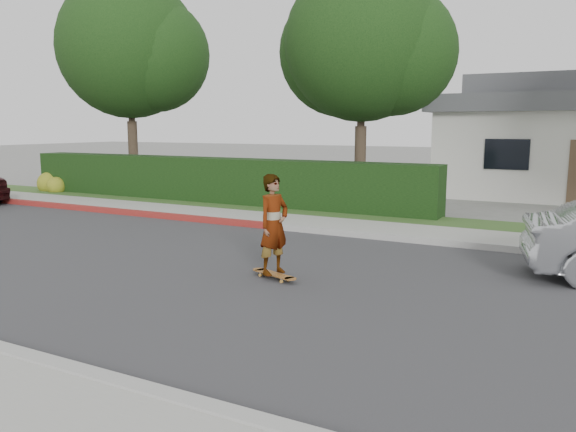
# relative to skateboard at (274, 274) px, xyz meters

# --- Properties ---
(ground) EXTENTS (120.00, 120.00, 0.00)m
(ground) POSITION_rel_skateboard_xyz_m (-3.34, -0.11, -0.09)
(ground) COLOR slate
(ground) RESTS_ON ground
(road) EXTENTS (60.00, 8.00, 0.01)m
(road) POSITION_rel_skateboard_xyz_m (-3.34, -0.11, -0.08)
(road) COLOR #2D2D30
(road) RESTS_ON ground
(curb_far) EXTENTS (60.00, 0.20, 0.15)m
(curb_far) POSITION_rel_skateboard_xyz_m (-3.34, 3.99, -0.01)
(curb_far) COLOR #9E9E99
(curb_far) RESTS_ON ground
(curb_red_section) EXTENTS (12.00, 0.21, 0.15)m
(curb_red_section) POSITION_rel_skateboard_xyz_m (-8.34, 3.99, -0.01)
(curb_red_section) COLOR maroon
(curb_red_section) RESTS_ON ground
(sidewalk_far) EXTENTS (60.00, 1.60, 0.12)m
(sidewalk_far) POSITION_rel_skateboard_xyz_m (-3.34, 4.89, -0.03)
(sidewalk_far) COLOR gray
(sidewalk_far) RESTS_ON ground
(planting_strip) EXTENTS (60.00, 1.60, 0.10)m
(planting_strip) POSITION_rel_skateboard_xyz_m (-3.34, 6.49, -0.04)
(planting_strip) COLOR #2D4C1E
(planting_strip) RESTS_ON ground
(hedge) EXTENTS (15.00, 1.00, 1.50)m
(hedge) POSITION_rel_skateboard_xyz_m (-6.34, 7.09, 0.66)
(hedge) COLOR black
(hedge) RESTS_ON ground
(flowering_shrub) EXTENTS (1.40, 1.00, 0.90)m
(flowering_shrub) POSITION_rel_skateboard_xyz_m (-13.34, 6.63, 0.25)
(flowering_shrub) COLOR #2D4C19
(flowering_shrub) RESTS_ON ground
(tree_left) EXTENTS (5.99, 5.21, 8.00)m
(tree_left) POSITION_rel_skateboard_xyz_m (-10.85, 8.58, 5.18)
(tree_left) COLOR #33261C
(tree_left) RESTS_ON ground
(tree_center) EXTENTS (5.66, 4.84, 7.44)m
(tree_center) POSITION_rel_skateboard_xyz_m (-1.85, 9.08, 4.82)
(tree_center) COLOR #33261C
(tree_center) RESTS_ON ground
(skateboard) EXTENTS (1.01, 0.51, 0.09)m
(skateboard) POSITION_rel_skateboard_xyz_m (0.00, 0.00, 0.00)
(skateboard) COLOR gold
(skateboard) RESTS_ON ground
(skateboarder) EXTENTS (0.55, 0.69, 1.66)m
(skateboarder) POSITION_rel_skateboard_xyz_m (0.00, -0.00, 0.84)
(skateboarder) COLOR white
(skateboarder) RESTS_ON skateboard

